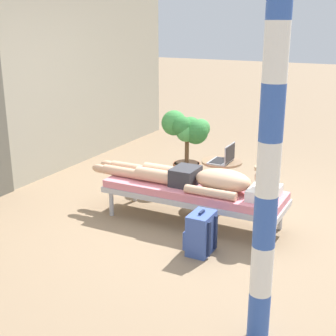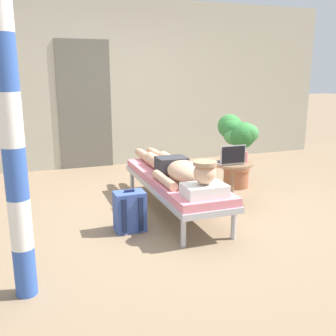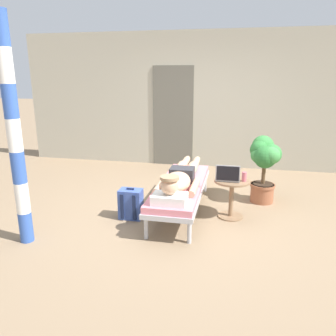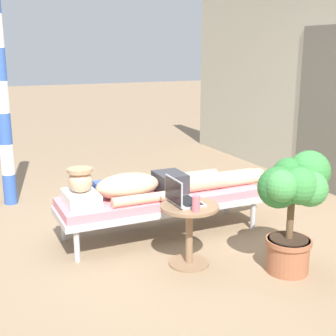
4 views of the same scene
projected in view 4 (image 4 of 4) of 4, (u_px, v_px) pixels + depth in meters
name	position (u px, v px, depth m)	size (l,w,h in m)	color
ground_plane	(163.00, 237.00, 4.48)	(40.00, 40.00, 0.00)	#8C7256
house_door_panel	(322.00, 110.00, 5.82)	(0.84, 0.03, 2.04)	#625F54
lounge_chair	(161.00, 200.00, 4.47)	(0.61, 1.99, 0.42)	#B7B7BC
person_reclining	(151.00, 184.00, 4.38)	(0.53, 2.17, 0.33)	white
side_table	(189.00, 224.00, 3.83)	(0.48, 0.48, 0.52)	#8C6B4C
laptop	(181.00, 197.00, 3.81)	(0.31, 0.24, 0.23)	#A5A8AD
drink_glass	(196.00, 204.00, 3.63)	(0.06, 0.06, 0.12)	#D86672
backpack	(107.00, 202.00, 4.90)	(0.30, 0.26, 0.42)	#3F59A5
potted_plant	(293.00, 196.00, 3.63)	(0.47, 0.64, 0.98)	#9E5B3D
porch_post	(2.00, 97.00, 5.15)	(0.15, 0.15, 2.48)	#3359B2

